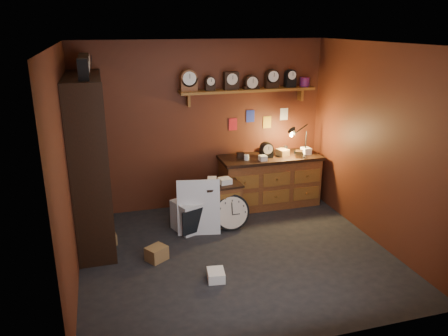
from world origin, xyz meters
TOP-DOWN VIEW (x-y plane):
  - floor at (0.00, 0.00)m, footprint 4.00×4.00m
  - room_shell at (0.04, 0.11)m, footprint 4.02×3.62m
  - shelving_unit at (-1.79, 0.98)m, footprint 0.47×1.60m
  - workbench at (1.05, 1.47)m, footprint 1.67×0.66m
  - low_cabinet at (0.07, 0.99)m, footprint 0.60×0.52m
  - big_round_clock at (0.16, 0.74)m, footprint 0.55×0.17m
  - white_panel at (-0.33, 0.75)m, footprint 0.64×0.29m
  - mini_fridge at (-0.43, 0.90)m, footprint 0.56×0.58m
  - floor_box_a at (-1.65, 0.77)m, footprint 0.30×0.27m
  - floor_box_b at (-0.42, -0.51)m, footprint 0.23×0.26m
  - floor_box_c at (-1.03, 0.14)m, footprint 0.32×0.31m

SIDE VIEW (x-z plane):
  - floor at x=0.00m, z-range 0.00..0.00m
  - white_panel at x=-0.33m, z-range -0.41..0.41m
  - floor_box_b at x=-0.42m, z-range 0.00..0.12m
  - floor_box_a at x=-1.65m, z-range 0.00..0.16m
  - floor_box_c at x=-1.03m, z-range 0.00..0.19m
  - mini_fridge at x=-0.43m, z-range 0.00..0.45m
  - big_round_clock at x=0.16m, z-range -0.01..0.54m
  - low_cabinet at x=0.07m, z-range -0.01..0.73m
  - workbench at x=1.05m, z-range -0.21..1.15m
  - shelving_unit at x=-1.79m, z-range -0.03..2.54m
  - room_shell at x=0.04m, z-range 0.37..3.08m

